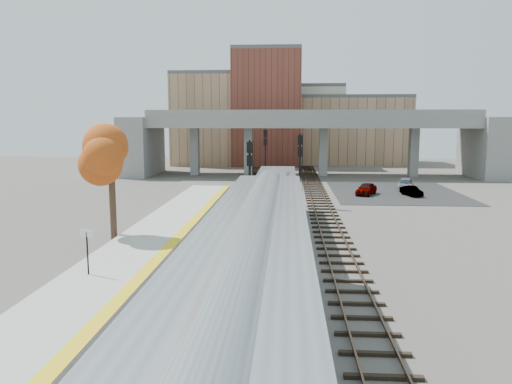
% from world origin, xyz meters
% --- Properties ---
extents(ground, '(160.00, 160.00, 0.00)m').
position_xyz_m(ground, '(0.00, 0.00, 0.00)').
color(ground, '#47423D').
rests_on(ground, ground).
extents(platform, '(4.50, 60.00, 0.35)m').
position_xyz_m(platform, '(-7.25, 0.00, 0.17)').
color(platform, '#9E9E99').
rests_on(platform, ground).
extents(yellow_strip, '(0.70, 60.00, 0.01)m').
position_xyz_m(yellow_strip, '(-5.35, 0.00, 0.35)').
color(yellow_strip, yellow).
rests_on(yellow_strip, platform).
extents(tracks, '(10.70, 95.00, 0.25)m').
position_xyz_m(tracks, '(0.93, 12.50, 0.08)').
color(tracks, black).
rests_on(tracks, ground).
extents(overpass, '(54.00, 12.00, 9.50)m').
position_xyz_m(overpass, '(4.92, 45.00, 5.81)').
color(overpass, slate).
rests_on(overpass, ground).
extents(buildings_far, '(43.00, 21.00, 20.60)m').
position_xyz_m(buildings_far, '(1.26, 66.57, 7.88)').
color(buildings_far, tan).
rests_on(buildings_far, ground).
extents(parking_lot, '(14.00, 18.00, 0.04)m').
position_xyz_m(parking_lot, '(14.00, 28.00, 0.02)').
color(parking_lot, black).
rests_on(parking_lot, ground).
extents(locomotive, '(3.02, 19.05, 4.10)m').
position_xyz_m(locomotive, '(1.00, 6.98, 2.28)').
color(locomotive, '#A8AAB2').
rests_on(locomotive, ground).
extents(coach, '(3.03, 25.00, 5.00)m').
position_xyz_m(coach, '(1.00, -15.62, 2.80)').
color(coach, '#A8AAB2').
rests_on(coach, ground).
extents(signal_mast_near, '(0.60, 0.64, 6.53)m').
position_xyz_m(signal_mast_near, '(-1.10, 10.41, 3.14)').
color(signal_mast_near, '#9E9E99').
rests_on(signal_mast_near, ground).
extents(signal_mast_mid, '(0.60, 0.64, 6.85)m').
position_xyz_m(signal_mast_mid, '(3.00, 18.05, 3.36)').
color(signal_mast_mid, '#9E9E99').
rests_on(signal_mast_mid, ground).
extents(signal_mast_far, '(0.60, 0.64, 6.98)m').
position_xyz_m(signal_mast_far, '(-1.10, 36.69, 3.45)').
color(signal_mast_far, '#9E9E99').
rests_on(signal_mast_far, ground).
extents(station_sign, '(0.85, 0.39, 2.27)m').
position_xyz_m(station_sign, '(-8.09, -4.78, 1.98)').
color(station_sign, black).
rests_on(station_sign, platform).
extents(tree, '(3.60, 3.60, 7.43)m').
position_xyz_m(tree, '(-9.94, 4.15, 5.51)').
color(tree, '#382619').
rests_on(tree, ground).
extents(car_a, '(3.04, 4.17, 1.32)m').
position_xyz_m(car_a, '(10.41, 25.75, 0.70)').
color(car_a, '#99999E').
rests_on(car_a, parking_lot).
extents(car_b, '(1.94, 3.39, 1.06)m').
position_xyz_m(car_b, '(15.12, 25.23, 0.57)').
color(car_b, '#99999E').
rests_on(car_b, parking_lot).
extents(car_c, '(2.69, 4.50, 1.22)m').
position_xyz_m(car_c, '(15.61, 30.29, 0.65)').
color(car_c, '#99999E').
rests_on(car_c, parking_lot).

